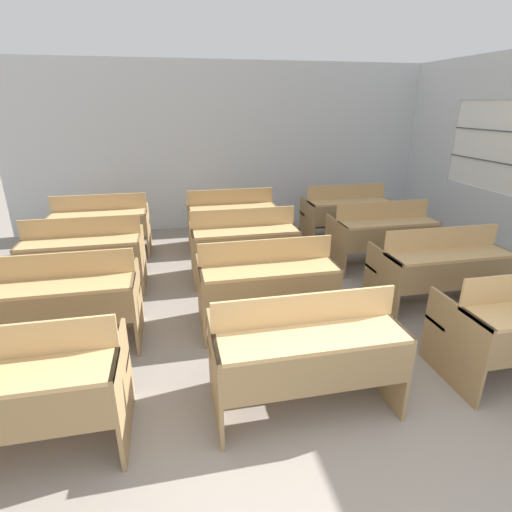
# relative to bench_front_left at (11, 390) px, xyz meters

# --- Properties ---
(wall_back) EXTENTS (7.27, 0.06, 2.80)m
(wall_back) POSITION_rel_bench_front_left_xyz_m (2.02, 4.88, 0.92)
(wall_back) COLOR silver
(wall_back) RESTS_ON ground_plane
(bench_front_left) EXTENTS (1.32, 0.72, 0.91)m
(bench_front_left) POSITION_rel_bench_front_left_xyz_m (0.00, 0.00, 0.00)
(bench_front_left) COLOR #94764B
(bench_front_left) RESTS_ON ground_plane
(bench_front_center) EXTENTS (1.32, 0.72, 0.91)m
(bench_front_center) POSITION_rel_bench_front_left_xyz_m (1.90, 0.03, 0.00)
(bench_front_center) COLOR #96784E
(bench_front_center) RESTS_ON ground_plane
(bench_second_left) EXTENTS (1.32, 0.72, 0.91)m
(bench_second_left) POSITION_rel_bench_front_left_xyz_m (0.01, 1.23, 0.00)
(bench_second_left) COLOR olive
(bench_second_left) RESTS_ON ground_plane
(bench_second_center) EXTENTS (1.32, 0.72, 0.91)m
(bench_second_center) POSITION_rel_bench_front_left_xyz_m (1.90, 1.22, 0.00)
(bench_second_center) COLOR olive
(bench_second_center) RESTS_ON ground_plane
(bench_second_right) EXTENTS (1.32, 0.72, 0.91)m
(bench_second_right) POSITION_rel_bench_front_left_xyz_m (3.82, 1.22, 0.00)
(bench_second_right) COLOR #96784E
(bench_second_right) RESTS_ON ground_plane
(bench_third_left) EXTENTS (1.32, 0.72, 0.91)m
(bench_third_left) POSITION_rel_bench_front_left_xyz_m (-0.00, 2.43, 0.00)
(bench_third_left) COLOR olive
(bench_third_left) RESTS_ON ground_plane
(bench_third_center) EXTENTS (1.32, 0.72, 0.91)m
(bench_third_center) POSITION_rel_bench_front_left_xyz_m (1.90, 2.45, 0.00)
(bench_third_center) COLOR #93744A
(bench_third_center) RESTS_ON ground_plane
(bench_third_right) EXTENTS (1.32, 0.72, 0.91)m
(bench_third_right) POSITION_rel_bench_front_left_xyz_m (3.80, 2.44, 0.00)
(bench_third_right) COLOR #95764C
(bench_third_right) RESTS_ON ground_plane
(bench_back_left) EXTENTS (1.32, 0.72, 0.91)m
(bench_back_left) POSITION_rel_bench_front_left_xyz_m (0.01, 3.67, 0.00)
(bench_back_left) COLOR #96774D
(bench_back_left) RESTS_ON ground_plane
(bench_back_center) EXTENTS (1.32, 0.72, 0.91)m
(bench_back_center) POSITION_rel_bench_front_left_xyz_m (1.92, 3.66, 0.00)
(bench_back_center) COLOR olive
(bench_back_center) RESTS_ON ground_plane
(bench_back_right) EXTENTS (1.32, 0.72, 0.91)m
(bench_back_right) POSITION_rel_bench_front_left_xyz_m (3.81, 3.64, 0.00)
(bench_back_right) COLOR #97784E
(bench_back_right) RESTS_ON ground_plane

